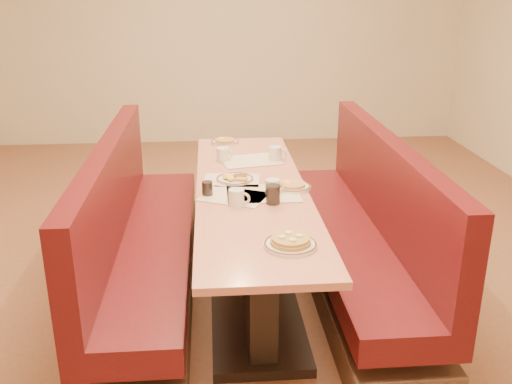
{
  "coord_description": "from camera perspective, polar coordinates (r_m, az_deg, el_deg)",
  "views": [
    {
      "loc": [
        -0.25,
        -3.41,
        1.98
      ],
      "look_at": [
        0.0,
        -0.34,
        0.85
      ],
      "focal_mm": 40.0,
      "sensor_mm": 36.0,
      "label": 1
    }
  ],
  "objects": [
    {
      "name": "eggs_plate",
      "position": [
        3.76,
        -2.19,
        1.33
      ],
      "size": [
        0.25,
        0.25,
        0.05
      ],
      "rotation": [
        0.0,
        0.0,
        -0.18
      ],
      "color": "silver",
      "rests_on": "diner_table"
    },
    {
      "name": "coffee_mug_c",
      "position": [
        4.2,
        1.97,
        3.9
      ],
      "size": [
        0.14,
        0.1,
        0.1
      ],
      "rotation": [
        0.0,
        0.0,
        -0.15
      ],
      "color": "silver",
      "rests_on": "diner_table"
    },
    {
      "name": "placemat_near_left",
      "position": [
        3.48,
        -2.23,
        -0.44
      ],
      "size": [
        0.47,
        0.42,
        0.0
      ],
      "primitive_type": "cube",
      "rotation": [
        0.0,
        0.0,
        -0.44
      ],
      "color": "beige",
      "rests_on": "diner_table"
    },
    {
      "name": "coffee_mug_a",
      "position": [
        3.51,
        1.7,
        0.55
      ],
      "size": [
        0.13,
        0.09,
        0.09
      ],
      "rotation": [
        0.0,
        0.0,
        0.13
      ],
      "color": "silver",
      "rests_on": "diner_table"
    },
    {
      "name": "placemat_near_right",
      "position": [
        3.53,
        0.72,
        -0.14
      ],
      "size": [
        0.45,
        0.34,
        0.0
      ],
      "primitive_type": "cube",
      "rotation": [
        0.0,
        0.0,
        -0.0
      ],
      "color": "beige",
      "rests_on": "diner_table"
    },
    {
      "name": "extra_plate_mid",
      "position": [
        3.63,
        3.62,
        0.6
      ],
      "size": [
        0.24,
        0.24,
        0.05
      ],
      "rotation": [
        0.0,
        0.0,
        0.35
      ],
      "color": "silver",
      "rests_on": "diner_table"
    },
    {
      "name": "coffee_mug_d",
      "position": [
        4.2,
        -3.31,
        3.83
      ],
      "size": [
        0.13,
        0.09,
        0.1
      ],
      "rotation": [
        0.0,
        0.0,
        0.03
      ],
      "color": "silver",
      "rests_on": "diner_table"
    },
    {
      "name": "placemat_far_right",
      "position": [
        4.19,
        -0.54,
        3.18
      ],
      "size": [
        0.48,
        0.4,
        0.0
      ],
      "primitive_type": "cube",
      "rotation": [
        0.0,
        0.0,
        0.2
      ],
      "color": "beige",
      "rests_on": "diner_table"
    },
    {
      "name": "soda_tumbler_mid",
      "position": [
        3.36,
        1.72,
        -0.24
      ],
      "size": [
        0.08,
        0.08,
        0.12
      ],
      "color": "black",
      "rests_on": "diner_table"
    },
    {
      "name": "coffee_mug_b",
      "position": [
        3.33,
        -1.91,
        -0.53
      ],
      "size": [
        0.13,
        0.09,
        0.1
      ],
      "rotation": [
        0.0,
        0.0,
        -0.36
      ],
      "color": "silver",
      "rests_on": "diner_table"
    },
    {
      "name": "diner_table",
      "position": [
        3.77,
        -0.43,
        -5.0
      ],
      "size": [
        0.7,
        2.5,
        0.75
      ],
      "color": "black",
      "rests_on": "ground"
    },
    {
      "name": "extra_plate_far",
      "position": [
        4.67,
        -3.14,
        5.08
      ],
      "size": [
        0.23,
        0.23,
        0.05
      ],
      "rotation": [
        0.0,
        0.0,
        -0.03
      ],
      "color": "silver",
      "rests_on": "diner_table"
    },
    {
      "name": "booth_right",
      "position": [
        3.9,
        10.41,
        -4.71
      ],
      "size": [
        0.55,
        2.5,
        1.05
      ],
      "color": "#4C3326",
      "rests_on": "ground"
    },
    {
      "name": "placemat_far_left",
      "position": [
        3.77,
        -2.45,
        1.2
      ],
      "size": [
        0.4,
        0.32,
        0.0
      ],
      "primitive_type": "cube",
      "rotation": [
        0.0,
        0.0,
        -0.12
      ],
      "color": "beige",
      "rests_on": "diner_table"
    },
    {
      "name": "booth_left",
      "position": [
        3.8,
        -11.57,
        -5.46
      ],
      "size": [
        0.55,
        2.5,
        1.05
      ],
      "color": "#4C3326",
      "rests_on": "ground"
    },
    {
      "name": "soda_tumbler_near",
      "position": [
        3.5,
        -4.89,
        0.34
      ],
      "size": [
        0.07,
        0.07,
        0.09
      ],
      "color": "black",
      "rests_on": "diner_table"
    },
    {
      "name": "ground",
      "position": [
        3.95,
        -0.42,
        -9.92
      ],
      "size": [
        8.0,
        8.0,
        0.0
      ],
      "primitive_type": "plane",
      "color": "#9E6647",
      "rests_on": "ground"
    },
    {
      "name": "pancake_plate",
      "position": [
        2.83,
        3.47,
        -5.09
      ],
      "size": [
        0.27,
        0.27,
        0.06
      ],
      "rotation": [
        0.0,
        0.0,
        -0.34
      ],
      "color": "silver",
      "rests_on": "diner_table"
    }
  ]
}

